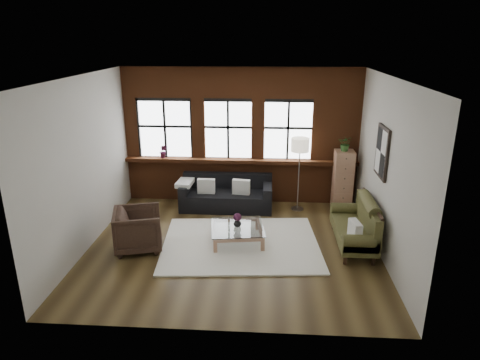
# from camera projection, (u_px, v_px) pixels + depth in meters

# --- Properties ---
(floor) EXTENTS (5.50, 5.50, 0.00)m
(floor) POSITION_uv_depth(u_px,v_px,m) (233.00, 246.00, 8.27)
(floor) COLOR #3F2F17
(floor) RESTS_ON ground
(ceiling) EXTENTS (5.50, 5.50, 0.00)m
(ceiling) POSITION_uv_depth(u_px,v_px,m) (232.00, 77.00, 7.23)
(ceiling) COLOR white
(ceiling) RESTS_ON ground
(wall_back) EXTENTS (5.50, 0.00, 5.50)m
(wall_back) POSITION_uv_depth(u_px,v_px,m) (241.00, 136.00, 10.11)
(wall_back) COLOR beige
(wall_back) RESTS_ON ground
(wall_front) EXTENTS (5.50, 0.00, 5.50)m
(wall_front) POSITION_uv_depth(u_px,v_px,m) (216.00, 225.00, 5.39)
(wall_front) COLOR beige
(wall_front) RESTS_ON ground
(wall_left) EXTENTS (0.00, 5.00, 5.00)m
(wall_left) POSITION_uv_depth(u_px,v_px,m) (85.00, 164.00, 7.92)
(wall_left) COLOR beige
(wall_left) RESTS_ON ground
(wall_right) EXTENTS (0.00, 5.00, 5.00)m
(wall_right) POSITION_uv_depth(u_px,v_px,m) (387.00, 170.00, 7.58)
(wall_right) COLOR beige
(wall_right) RESTS_ON ground
(brick_backwall) EXTENTS (5.50, 0.12, 3.20)m
(brick_backwall) POSITION_uv_depth(u_px,v_px,m) (241.00, 137.00, 10.06)
(brick_backwall) COLOR brown
(brick_backwall) RESTS_ON floor
(sill_ledge) EXTENTS (5.50, 0.30, 0.08)m
(sill_ledge) POSITION_uv_depth(u_px,v_px,m) (241.00, 161.00, 10.15)
(sill_ledge) COLOR brown
(sill_ledge) RESTS_ON brick_backwall
(window_left) EXTENTS (1.38, 0.10, 1.50)m
(window_left) POSITION_uv_depth(u_px,v_px,m) (165.00, 129.00, 10.13)
(window_left) COLOR black
(window_left) RESTS_ON brick_backwall
(window_mid) EXTENTS (1.38, 0.10, 1.50)m
(window_mid) POSITION_uv_depth(u_px,v_px,m) (228.00, 130.00, 10.04)
(window_mid) COLOR black
(window_mid) RESTS_ON brick_backwall
(window_right) EXTENTS (1.38, 0.10, 1.50)m
(window_right) POSITION_uv_depth(u_px,v_px,m) (288.00, 131.00, 9.95)
(window_right) COLOR black
(window_right) RESTS_ON brick_backwall
(wall_poster) EXTENTS (0.05, 0.74, 0.94)m
(wall_poster) POSITION_uv_depth(u_px,v_px,m) (382.00, 152.00, 7.79)
(wall_poster) COLOR black
(wall_poster) RESTS_ON wall_right
(shag_rug) EXTENTS (3.17, 2.59, 0.03)m
(shag_rug) POSITION_uv_depth(u_px,v_px,m) (241.00, 244.00, 8.33)
(shag_rug) COLOR white
(shag_rug) RESTS_ON floor
(dark_sofa) EXTENTS (2.12, 0.86, 0.77)m
(dark_sofa) POSITION_uv_depth(u_px,v_px,m) (226.00, 193.00, 9.96)
(dark_sofa) COLOR black
(dark_sofa) RESTS_ON floor
(pillow_a) EXTENTS (0.40, 0.15, 0.34)m
(pillow_a) POSITION_uv_depth(u_px,v_px,m) (206.00, 186.00, 9.83)
(pillow_a) COLOR silver
(pillow_a) RESTS_ON dark_sofa
(pillow_b) EXTENTS (0.42, 0.19, 0.34)m
(pillow_b) POSITION_uv_depth(u_px,v_px,m) (241.00, 187.00, 9.78)
(pillow_b) COLOR silver
(pillow_b) RESTS_ON dark_sofa
(vintage_settee) EXTENTS (0.75, 1.69, 0.90)m
(vintage_settee) POSITION_uv_depth(u_px,v_px,m) (354.00, 224.00, 8.14)
(vintage_settee) COLOR #43421F
(vintage_settee) RESTS_ON floor
(pillow_settee) EXTENTS (0.20, 0.40, 0.34)m
(pillow_settee) POSITION_uv_depth(u_px,v_px,m) (355.00, 231.00, 7.63)
(pillow_settee) COLOR silver
(pillow_settee) RESTS_ON vintage_settee
(armchair) EXTENTS (1.06, 1.05, 0.79)m
(armchair) POSITION_uv_depth(u_px,v_px,m) (138.00, 229.00, 8.06)
(armchair) COLOR #2F2017
(armchair) RESTS_ON floor
(coffee_table) EXTENTS (1.14, 1.14, 0.34)m
(coffee_table) POSITION_uv_depth(u_px,v_px,m) (237.00, 234.00, 8.39)
(coffee_table) COLOR #A57559
(coffee_table) RESTS_ON shag_rug
(vase) EXTENTS (0.20, 0.20, 0.17)m
(vase) POSITION_uv_depth(u_px,v_px,m) (237.00, 223.00, 8.31)
(vase) COLOR #B2B2B2
(vase) RESTS_ON coffee_table
(flowers) EXTENTS (0.16, 0.16, 0.16)m
(flowers) POSITION_uv_depth(u_px,v_px,m) (237.00, 217.00, 8.27)
(flowers) COLOR #481835
(flowers) RESTS_ON vase
(drawer_chest) EXTENTS (0.43, 0.43, 1.39)m
(drawer_chest) POSITION_uv_depth(u_px,v_px,m) (343.00, 180.00, 9.84)
(drawer_chest) COLOR #A57559
(drawer_chest) RESTS_ON floor
(potted_plant_top) EXTENTS (0.38, 0.36, 0.35)m
(potted_plant_top) POSITION_uv_depth(u_px,v_px,m) (346.00, 143.00, 9.56)
(potted_plant_top) COLOR #2D5923
(potted_plant_top) RESTS_ON drawer_chest
(floor_lamp) EXTENTS (0.40, 0.40, 1.85)m
(floor_lamp) POSITION_uv_depth(u_px,v_px,m) (299.00, 172.00, 9.71)
(floor_lamp) COLOR #A5A5A8
(floor_lamp) RESTS_ON floor
(sill_plant) EXTENTS (0.20, 0.18, 0.32)m
(sill_plant) POSITION_uv_depth(u_px,v_px,m) (163.00, 151.00, 10.17)
(sill_plant) COLOR #481835
(sill_plant) RESTS_ON sill_ledge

